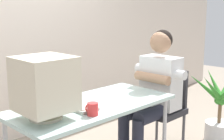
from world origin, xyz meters
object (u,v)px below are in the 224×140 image
at_px(person_seated, 154,88).
at_px(potted_plant, 219,112).
at_px(desk, 93,110).
at_px(desk_mug, 92,109).
at_px(keyboard, 75,105).
at_px(office_chair, 164,105).
at_px(crt_monitor, 45,84).

xyz_separation_m(person_seated, potted_plant, (0.80, -0.32, -0.36)).
distance_m(desk, desk_mug, 0.31).
relative_size(keyboard, office_chair, 0.48).
bearing_deg(desk_mug, office_chair, 9.48).
height_order(office_chair, potted_plant, office_chair).
distance_m(crt_monitor, office_chair, 1.54).
bearing_deg(desk_mug, person_seated, 11.28).
bearing_deg(keyboard, desk_mug, -97.66).
xyz_separation_m(desk, office_chair, (0.99, -0.02, -0.17)).
bearing_deg(desk_mug, desk, 48.06).
distance_m(keyboard, potted_plant, 1.84).
bearing_deg(potted_plant, office_chair, 151.90).
height_order(person_seated, potted_plant, person_seated).
bearing_deg(office_chair, desk_mug, -170.52).
relative_size(keyboard, potted_plant, 0.49).
distance_m(desk, office_chair, 1.01).
height_order(crt_monitor, desk_mug, crt_monitor).
xyz_separation_m(desk, potted_plant, (1.60, -0.34, -0.32)).
bearing_deg(potted_plant, desk_mug, 175.97).
bearing_deg(desk, potted_plant, -12.11).
distance_m(office_chair, person_seated, 0.29).
distance_m(crt_monitor, keyboard, 0.40).
bearing_deg(office_chair, person_seated, 180.00).
height_order(keyboard, person_seated, person_seated).
height_order(crt_monitor, keyboard, crt_monitor).
bearing_deg(person_seated, desk_mug, -168.72).
xyz_separation_m(office_chair, person_seated, (-0.19, 0.00, 0.21)).
relative_size(desk, crt_monitor, 3.15).
height_order(desk, person_seated, person_seated).
bearing_deg(person_seated, keyboard, 176.92).
xyz_separation_m(crt_monitor, keyboard, (0.32, 0.07, -0.24)).
relative_size(crt_monitor, keyboard, 1.07).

